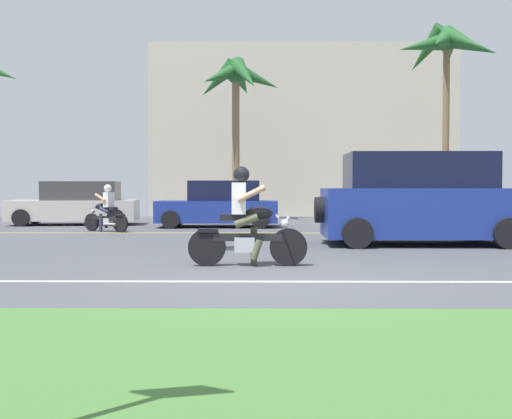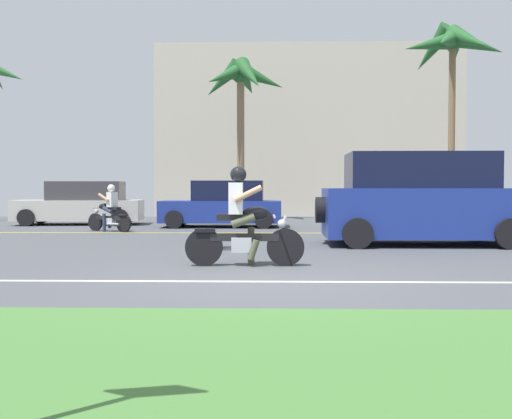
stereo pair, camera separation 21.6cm
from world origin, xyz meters
TOP-DOWN VIEW (x-y plane):
  - ground at (0.00, 3.00)m, footprint 56.00×30.00m
  - grass_median at (0.00, -4.10)m, footprint 56.00×3.80m
  - lane_line_near at (0.00, -0.07)m, footprint 50.40×0.12m
  - lane_line_far at (0.00, 8.73)m, footprint 50.40×0.12m
  - motorcyclist at (-0.47, 1.60)m, footprint 1.92×0.63m
  - suv_nearby at (3.28, 5.39)m, footprint 4.52×2.26m
  - parked_car_0 at (-6.48, 12.44)m, footprint 4.31×2.06m
  - parked_car_1 at (-1.56, 11.36)m, footprint 3.83×1.91m
  - palm_tree_1 at (6.78, 15.38)m, footprint 3.99×3.91m
  - palm_tree_2 at (-1.19, 15.51)m, footprint 3.44×3.45m
  - motorcyclist_distant at (-4.66, 9.22)m, footprint 1.44×0.87m
  - building_far at (1.64, 21.00)m, footprint 13.74×4.00m

SIDE VIEW (x-z plane):
  - ground at x=0.00m, z-range -0.04..0.00m
  - lane_line_near at x=0.00m, z-range 0.00..0.01m
  - lane_line_far at x=0.00m, z-range 0.00..0.01m
  - grass_median at x=0.00m, z-range 0.00..0.06m
  - motorcyclist_distant at x=-4.66m, z-range -0.10..1.25m
  - motorcyclist at x=-0.47m, z-range -0.12..1.48m
  - parked_car_0 at x=-6.48m, z-range -0.04..1.42m
  - parked_car_1 at x=-1.56m, z-range -0.05..1.43m
  - suv_nearby at x=3.28m, z-range -0.03..1.99m
  - building_far at x=1.64m, z-range 0.00..7.66m
  - palm_tree_2 at x=-1.19m, z-range 2.07..8.31m
  - palm_tree_1 at x=6.78m, z-range 2.65..10.25m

